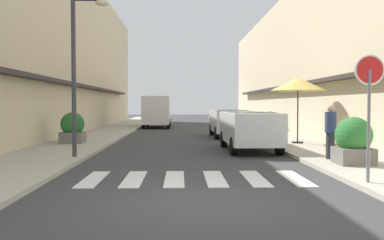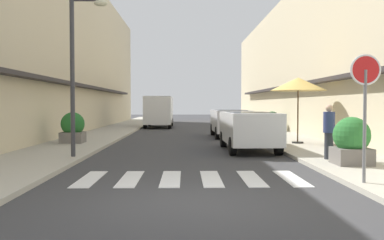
{
  "view_description": "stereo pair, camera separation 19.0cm",
  "coord_description": "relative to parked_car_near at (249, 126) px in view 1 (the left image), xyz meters",
  "views": [
    {
      "loc": [
        -0.33,
        -7.44,
        1.75
      ],
      "look_at": [
        0.17,
        10.78,
        1.08
      ],
      "focal_mm": 39.38,
      "sensor_mm": 36.0,
      "label": 1
    },
    {
      "loc": [
        -0.14,
        -7.44,
        1.75
      ],
      "look_at": [
        0.17,
        10.78,
        1.08
      ],
      "focal_mm": 39.38,
      "sensor_mm": 36.0,
      "label": 2
    }
  ],
  "objects": [
    {
      "name": "building_row_left",
      "position": [
        -10.92,
        10.41,
        4.09
      ],
      "size": [
        5.5,
        41.47,
        10.04
      ],
      "color": "beige",
      "rests_on": "ground_plane"
    },
    {
      "name": "ground_plane",
      "position": [
        -2.26,
        9.21,
        -0.92
      ],
      "size": [
        96.47,
        96.47,
        0.0
      ],
      "primitive_type": "plane",
      "color": "#38383A"
    },
    {
      "name": "building_row_right",
      "position": [
        6.39,
        10.41,
        3.37
      ],
      "size": [
        5.5,
        41.47,
        8.59
      ],
      "color": "beige",
      "rests_on": "ground_plane"
    },
    {
      "name": "round_street_sign",
      "position": [
        1.33,
        -7.11,
        1.25
      ],
      "size": [
        0.65,
        0.07,
        2.67
      ],
      "color": "slate",
      "rests_on": "sidewalk_right"
    },
    {
      "name": "planter_midblock",
      "position": [
        -7.19,
        2.2,
        -0.16
      ],
      "size": [
        1.0,
        1.0,
        1.3
      ],
      "color": "slate",
      "rests_on": "sidewalk_left"
    },
    {
      "name": "pedestrian_walking_near",
      "position": [
        1.89,
        -3.33,
        0.05
      ],
      "size": [
        0.34,
        0.34,
        1.63
      ],
      "rotation": [
        0.0,
        0.0,
        5.4
      ],
      "color": "#282B33",
      "rests_on": "sidewalk_right"
    },
    {
      "name": "sidewalk_right",
      "position": [
        2.47,
        9.21,
        -0.86
      ],
      "size": [
        2.85,
        61.39,
        0.12
      ],
      "primitive_type": "cube",
      "color": "#ADA899",
      "rests_on": "ground_plane"
    },
    {
      "name": "cafe_umbrella",
      "position": [
        2.36,
        1.86,
        1.67
      ],
      "size": [
        2.33,
        2.33,
        2.76
      ],
      "color": "#262626",
      "rests_on": "sidewalk_right"
    },
    {
      "name": "street_lamp",
      "position": [
        -5.72,
        -2.56,
        2.3
      ],
      "size": [
        1.19,
        0.28,
        5.03
      ],
      "color": "#38383D",
      "rests_on": "sidewalk_left"
    },
    {
      "name": "crosswalk",
      "position": [
        -2.26,
        -5.93,
        -0.92
      ],
      "size": [
        5.2,
        2.2,
        0.01
      ],
      "color": "silver",
      "rests_on": "ground_plane"
    },
    {
      "name": "planter_corner",
      "position": [
        2.14,
        -4.43,
        -0.17
      ],
      "size": [
        1.0,
        1.0,
        1.3
      ],
      "color": "slate",
      "rests_on": "sidewalk_right"
    },
    {
      "name": "delivery_van",
      "position": [
        -4.38,
        16.36,
        0.48
      ],
      "size": [
        2.03,
        5.41,
        2.37
      ],
      "color": "silver",
      "rests_on": "ground_plane"
    },
    {
      "name": "parked_car_mid",
      "position": [
        0.0,
        6.63,
        0.0
      ],
      "size": [
        1.87,
        4.46,
        1.47
      ],
      "color": "silver",
      "rests_on": "ground_plane"
    },
    {
      "name": "parked_car_near",
      "position": [
        0.0,
        0.0,
        0.0
      ],
      "size": [
        1.88,
        4.4,
        1.47
      ],
      "color": "silver",
      "rests_on": "ground_plane"
    },
    {
      "name": "planter_far",
      "position": [
        3.0,
        10.18,
        -0.2
      ],
      "size": [
        0.87,
        0.87,
        1.21
      ],
      "color": "gray",
      "rests_on": "sidewalk_right"
    },
    {
      "name": "sidewalk_left",
      "position": [
        -7.0,
        9.21,
        -0.86
      ],
      "size": [
        2.85,
        61.39,
        0.12
      ],
      "primitive_type": "cube",
      "color": "#ADA899",
      "rests_on": "ground_plane"
    }
  ]
}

